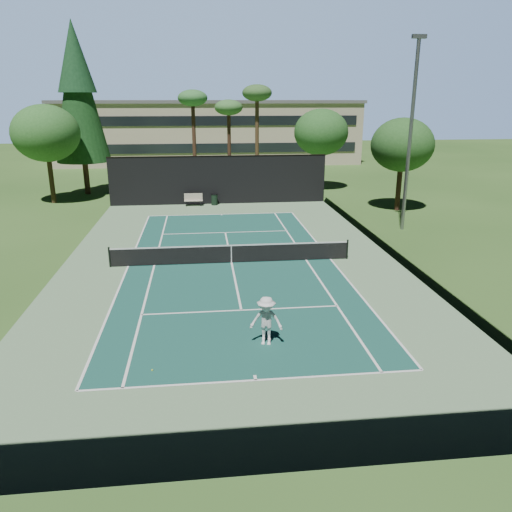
{
  "coord_description": "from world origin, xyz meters",
  "views": [
    {
      "loc": [
        -1.52,
        -25.59,
        8.49
      ],
      "look_at": [
        1.0,
        -3.0,
        1.3
      ],
      "focal_mm": 35.0,
      "sensor_mm": 36.0,
      "label": 1
    }
  ],
  "objects_px": {
    "player": "(266,321)",
    "tennis_ball_a": "(152,370)",
    "park_bench": "(193,199)",
    "tennis_ball_c": "(290,248)",
    "tennis_ball_d": "(165,251)",
    "trash_bin": "(214,199)",
    "tennis_ball_b": "(171,254)",
    "tennis_net": "(231,253)"
  },
  "relations": [
    {
      "from": "tennis_ball_b",
      "to": "tennis_ball_d",
      "type": "bearing_deg",
      "value": 122.03
    },
    {
      "from": "tennis_ball_c",
      "to": "trash_bin",
      "type": "relative_size",
      "value": 0.07
    },
    {
      "from": "player",
      "to": "tennis_ball_a",
      "type": "relative_size",
      "value": 27.58
    },
    {
      "from": "tennis_ball_a",
      "to": "park_bench",
      "type": "height_order",
      "value": "park_bench"
    },
    {
      "from": "player",
      "to": "park_bench",
      "type": "distance_m",
      "value": 25.05
    },
    {
      "from": "tennis_ball_c",
      "to": "player",
      "type": "bearing_deg",
      "value": -104.17
    },
    {
      "from": "park_bench",
      "to": "tennis_ball_a",
      "type": "bearing_deg",
      "value": -92.48
    },
    {
      "from": "player",
      "to": "trash_bin",
      "type": "xyz_separation_m",
      "value": [
        -1.07,
        25.01,
        -0.44
      ]
    },
    {
      "from": "player",
      "to": "tennis_ball_b",
      "type": "bearing_deg",
      "value": 123.29
    },
    {
      "from": "tennis_ball_c",
      "to": "tennis_net",
      "type": "bearing_deg",
      "value": -147.15
    },
    {
      "from": "player",
      "to": "trash_bin",
      "type": "height_order",
      "value": "player"
    },
    {
      "from": "player",
      "to": "tennis_ball_a",
      "type": "height_order",
      "value": "player"
    },
    {
      "from": "tennis_ball_b",
      "to": "tennis_ball_c",
      "type": "bearing_deg",
      "value": 3.43
    },
    {
      "from": "park_bench",
      "to": "trash_bin",
      "type": "height_order",
      "value": "park_bench"
    },
    {
      "from": "tennis_net",
      "to": "player",
      "type": "bearing_deg",
      "value": -86.1
    },
    {
      "from": "tennis_ball_a",
      "to": "tennis_ball_d",
      "type": "bearing_deg",
      "value": 91.87
    },
    {
      "from": "trash_bin",
      "to": "tennis_ball_c",
      "type": "bearing_deg",
      "value": -72.94
    },
    {
      "from": "tennis_ball_c",
      "to": "tennis_ball_d",
      "type": "bearing_deg",
      "value": 178.02
    },
    {
      "from": "tennis_ball_c",
      "to": "park_bench",
      "type": "distance_m",
      "value": 14.31
    },
    {
      "from": "tennis_ball_c",
      "to": "tennis_ball_b",
      "type": "bearing_deg",
      "value": -176.57
    },
    {
      "from": "trash_bin",
      "to": "tennis_ball_b",
      "type": "bearing_deg",
      "value": -102.0
    },
    {
      "from": "tennis_ball_a",
      "to": "park_bench",
      "type": "distance_m",
      "value": 26.38
    },
    {
      "from": "tennis_ball_a",
      "to": "tennis_ball_d",
      "type": "xyz_separation_m",
      "value": [
        -0.44,
        13.52,
        0.0
      ]
    },
    {
      "from": "player",
      "to": "tennis_ball_d",
      "type": "bearing_deg",
      "value": 124.07
    },
    {
      "from": "player",
      "to": "trash_bin",
      "type": "relative_size",
      "value": 1.93
    },
    {
      "from": "tennis_ball_c",
      "to": "trash_bin",
      "type": "height_order",
      "value": "trash_bin"
    },
    {
      "from": "tennis_ball_c",
      "to": "tennis_ball_a",
      "type": "bearing_deg",
      "value": -117.56
    },
    {
      "from": "trash_bin",
      "to": "player",
      "type": "bearing_deg",
      "value": -87.56
    },
    {
      "from": "tennis_ball_c",
      "to": "park_bench",
      "type": "bearing_deg",
      "value": 113.86
    },
    {
      "from": "tennis_ball_c",
      "to": "tennis_ball_d",
      "type": "height_order",
      "value": "tennis_ball_d"
    },
    {
      "from": "tennis_ball_a",
      "to": "tennis_ball_c",
      "type": "height_order",
      "value": "tennis_ball_a"
    },
    {
      "from": "park_bench",
      "to": "trash_bin",
      "type": "xyz_separation_m",
      "value": [
        1.73,
        0.12,
        -0.07
      ]
    },
    {
      "from": "tennis_net",
      "to": "player",
      "type": "height_order",
      "value": "player"
    },
    {
      "from": "tennis_ball_b",
      "to": "tennis_ball_c",
      "type": "distance_m",
      "value": 6.96
    },
    {
      "from": "tennis_ball_c",
      "to": "tennis_ball_d",
      "type": "relative_size",
      "value": 0.86
    },
    {
      "from": "tennis_ball_a",
      "to": "park_bench",
      "type": "relative_size",
      "value": 0.04
    },
    {
      "from": "tennis_ball_a",
      "to": "tennis_ball_d",
      "type": "relative_size",
      "value": 0.9
    },
    {
      "from": "tennis_ball_d",
      "to": "park_bench",
      "type": "distance_m",
      "value": 12.93
    },
    {
      "from": "player",
      "to": "tennis_ball_c",
      "type": "height_order",
      "value": "player"
    },
    {
      "from": "tennis_ball_b",
      "to": "tennis_ball_a",
      "type": "bearing_deg",
      "value": -89.91
    },
    {
      "from": "tennis_ball_b",
      "to": "park_bench",
      "type": "distance_m",
      "value": 13.55
    },
    {
      "from": "tennis_ball_a",
      "to": "tennis_ball_c",
      "type": "distance_m",
      "value": 14.97
    }
  ]
}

